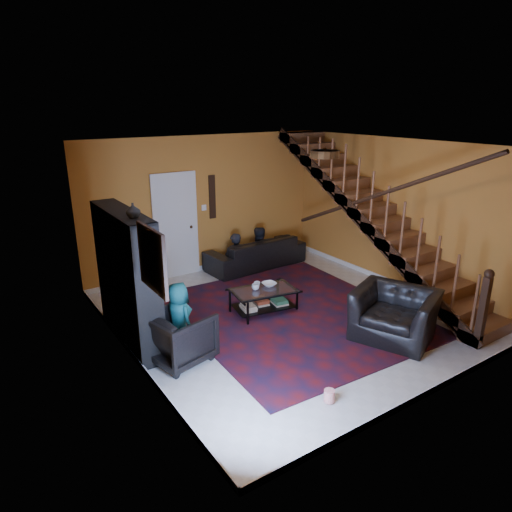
{
  "coord_description": "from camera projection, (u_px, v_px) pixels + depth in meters",
  "views": [
    {
      "loc": [
        -4.26,
        -5.51,
        3.41
      ],
      "look_at": [
        -0.32,
        0.4,
        1.0
      ],
      "focal_mm": 32.0,
      "sensor_mm": 36.0,
      "label": 1
    }
  ],
  "objects": [
    {
      "name": "bookshelf",
      "position": [
        128.0,
        281.0,
        6.57
      ],
      "size": [
        0.35,
        1.8,
        2.0
      ],
      "color": "black",
      "rests_on": "floor"
    },
    {
      "name": "coffee_table",
      "position": [
        264.0,
        299.0,
        7.74
      ],
      "size": [
        1.15,
        0.79,
        0.41
      ],
      "rotation": [
        0.0,
        0.0,
        -0.17
      ],
      "color": "black",
      "rests_on": "floor"
    },
    {
      "name": "staircase",
      "position": [
        379.0,
        218.0,
        8.34
      ],
      "size": [
        0.95,
        5.02,
        3.18
      ],
      "color": "brown",
      "rests_on": "floor"
    },
    {
      "name": "armchair_left",
      "position": [
        180.0,
        337.0,
        6.23
      ],
      "size": [
        0.96,
        0.95,
        0.73
      ],
      "primitive_type": "imported",
      "rotation": [
        0.0,
        0.0,
        1.81
      ],
      "color": "black",
      "rests_on": "floor"
    },
    {
      "name": "ceiling_fixture",
      "position": [
        325.0,
        154.0,
        6.16
      ],
      "size": [
        0.4,
        0.4,
        0.1
      ],
      "primitive_type": "cylinder",
      "color": "#3F2814",
      "rests_on": "room"
    },
    {
      "name": "person_adult_b",
      "position": [
        258.0,
        256.0,
        10.0
      ],
      "size": [
        0.68,
        0.55,
        1.3
      ],
      "primitive_type": "imported",
      "rotation": [
        0.0,
        0.0,
        3.05
      ],
      "color": "black",
      "rests_on": "sofa"
    },
    {
      "name": "cup_a",
      "position": [
        255.0,
        287.0,
        7.67
      ],
      "size": [
        0.15,
        0.15,
        0.1
      ],
      "primitive_type": "imported",
      "rotation": [
        0.0,
        0.0,
        0.26
      ],
      "color": "#999999",
      "rests_on": "coffee_table"
    },
    {
      "name": "popcorn_bucket",
      "position": [
        329.0,
        396.0,
        5.42
      ],
      "size": [
        0.14,
        0.14,
        0.15
      ],
      "primitive_type": "cylinder",
      "rotation": [
        0.0,
        0.0,
        0.07
      ],
      "color": "red",
      "rests_on": "rug"
    },
    {
      "name": "rug",
      "position": [
        293.0,
        314.0,
        7.7
      ],
      "size": [
        3.66,
        4.14,
        0.02
      ],
      "primitive_type": "cube",
      "rotation": [
        0.0,
        0.0,
        -0.04
      ],
      "color": "#4C0D10",
      "rests_on": "floor"
    },
    {
      "name": "bowl",
      "position": [
        269.0,
        284.0,
        7.84
      ],
      "size": [
        0.24,
        0.24,
        0.06
      ],
      "primitive_type": "imported",
      "rotation": [
        0.0,
        0.0,
        -0.01
      ],
      "color": "#999999",
      "rests_on": "coffee_table"
    },
    {
      "name": "person_child",
      "position": [
        179.0,
        318.0,
        6.4
      ],
      "size": [
        0.43,
        0.57,
        1.06
      ],
      "primitive_type": "imported",
      "rotation": [
        0.0,
        0.0,
        1.75
      ],
      "color": "#19615F",
      "rests_on": "armchair_left"
    },
    {
      "name": "floor",
      "position": [
        285.0,
        315.0,
        7.67
      ],
      "size": [
        5.5,
        5.5,
        0.0
      ],
      "primitive_type": "plane",
      "color": "beige",
      "rests_on": "ground"
    },
    {
      "name": "framed_picture",
      "position": [
        152.0,
        260.0,
        5.05
      ],
      "size": [
        0.04,
        0.74,
        0.74
      ],
      "primitive_type": "cube",
      "color": "maroon",
      "rests_on": "room"
    },
    {
      "name": "cup_b",
      "position": [
        257.0,
        285.0,
        7.76
      ],
      "size": [
        0.13,
        0.13,
        0.1
      ],
      "primitive_type": "imported",
      "rotation": [
        0.0,
        0.0,
        -0.22
      ],
      "color": "#999999",
      "rests_on": "coffee_table"
    },
    {
      "name": "door",
      "position": [
        176.0,
        228.0,
        9.12
      ],
      "size": [
        0.82,
        0.05,
        2.05
      ],
      "primitive_type": "cube",
      "color": "silver",
      "rests_on": "floor"
    },
    {
      "name": "wall_hanging",
      "position": [
        212.0,
        197.0,
        9.41
      ],
      "size": [
        0.14,
        0.03,
        0.9
      ],
      "primitive_type": "cube",
      "color": "black",
      "rests_on": "room"
    },
    {
      "name": "person_adult_a",
      "position": [
        235.0,
        262.0,
        9.7
      ],
      "size": [
        0.47,
        0.31,
        1.26
      ],
      "primitive_type": "imported",
      "rotation": [
        0.0,
        0.0,
        3.11
      ],
      "color": "black",
      "rests_on": "sofa"
    },
    {
      "name": "armchair_right",
      "position": [
        394.0,
        314.0,
        6.86
      ],
      "size": [
        1.38,
        1.46,
        0.75
      ],
      "primitive_type": "imported",
      "rotation": [
        0.0,
        0.0,
        -1.17
      ],
      "color": "black",
      "rests_on": "floor"
    },
    {
      "name": "sofa",
      "position": [
        255.0,
        252.0,
        9.87
      ],
      "size": [
        2.23,
        0.97,
        0.64
      ],
      "primitive_type": "imported",
      "rotation": [
        0.0,
        0.0,
        3.19
      ],
      "color": "black",
      "rests_on": "floor"
    },
    {
      "name": "room",
      "position": [
        179.0,
        304.0,
        8.01
      ],
      "size": [
        5.5,
        5.5,
        5.5
      ],
      "color": "#BA6E29",
      "rests_on": "ground"
    },
    {
      "name": "vase",
      "position": [
        133.0,
        210.0,
        5.82
      ],
      "size": [
        0.18,
        0.18,
        0.19
      ],
      "primitive_type": "imported",
      "color": "#999999",
      "rests_on": "bookshelf"
    }
  ]
}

